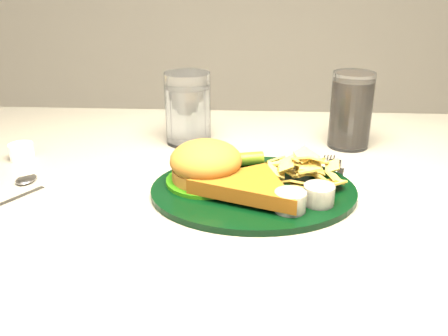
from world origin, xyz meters
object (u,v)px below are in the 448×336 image
Objects in this scene: dinner_plate at (254,172)px; water_glass at (188,108)px; fork_napkin at (337,181)px; cola_glass at (351,110)px.

dinner_plate is 0.24m from water_glass.
dinner_plate is 1.97× the size of fork_napkin.
dinner_plate is 0.27m from cola_glass.
dinner_plate is 0.13m from fork_napkin.
dinner_plate is at bearing -129.21° from cola_glass.
water_glass is 0.30m from fork_napkin.
cola_glass is (0.17, 0.20, 0.03)m from dinner_plate.
fork_napkin is at bearing -35.08° from water_glass.
dinner_plate reaches higher than fork_napkin.
fork_napkin is (0.12, 0.04, -0.03)m from dinner_plate.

